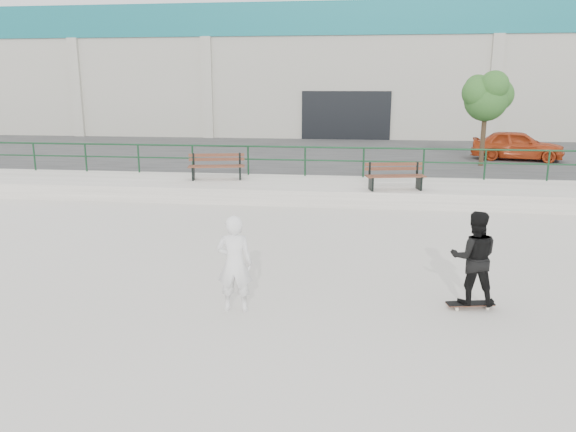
# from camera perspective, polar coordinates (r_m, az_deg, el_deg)

# --- Properties ---
(ground) EXTENTS (120.00, 120.00, 0.00)m
(ground) POSITION_cam_1_polar(r_m,az_deg,el_deg) (9.17, 1.20, -10.06)
(ground) COLOR #B4B0A5
(ground) RESTS_ON ground
(ledge) EXTENTS (30.00, 3.00, 0.50)m
(ledge) POSITION_cam_1_polar(r_m,az_deg,el_deg) (18.20, 4.46, 2.59)
(ledge) COLOR #B6B1A6
(ledge) RESTS_ON ground
(parking_strip) EXTENTS (60.00, 14.00, 0.50)m
(parking_strip) POSITION_cam_1_polar(r_m,az_deg,el_deg) (26.60, 5.44, 5.98)
(parking_strip) COLOR #343434
(parking_strip) RESTS_ON ground
(railing) EXTENTS (28.00, 0.06, 1.03)m
(railing) POSITION_cam_1_polar(r_m,az_deg,el_deg) (19.33, 4.72, 6.20)
(railing) COLOR #163D22
(railing) RESTS_ON ledge
(commercial_building) EXTENTS (44.20, 16.33, 8.00)m
(commercial_building) POSITION_cam_1_polar(r_m,az_deg,el_deg) (40.38, 6.34, 14.62)
(commercial_building) COLOR #A9A898
(commercial_building) RESTS_ON ground
(bench_left) EXTENTS (1.93, 0.91, 0.86)m
(bench_left) POSITION_cam_1_polar(r_m,az_deg,el_deg) (18.94, -7.26, 5.01)
(bench_left) COLOR #4C271A
(bench_left) RESTS_ON ledge
(bench_right) EXTENTS (1.83, 0.86, 0.81)m
(bench_right) POSITION_cam_1_polar(r_m,az_deg,el_deg) (17.23, 10.80, 3.98)
(bench_right) COLOR #4C271A
(bench_right) RESTS_ON ledge
(tree) EXTENTS (2.02, 1.80, 3.60)m
(tree) POSITION_cam_1_polar(r_m,az_deg,el_deg) (23.00, 19.56, 11.51)
(tree) COLOR #4B3A25
(tree) RESTS_ON parking_strip
(red_car) EXTENTS (3.86, 2.16, 1.24)m
(red_car) POSITION_cam_1_polar(r_m,az_deg,el_deg) (25.39, 22.25, 6.69)
(red_car) COLOR #AF3915
(red_car) RESTS_ON parking_strip
(skateboard) EXTENTS (0.80, 0.35, 0.09)m
(skateboard) POSITION_cam_1_polar(r_m,az_deg,el_deg) (9.89, 18.03, -8.49)
(skateboard) COLOR black
(skateboard) RESTS_ON ground
(standing_skater) EXTENTS (0.78, 0.62, 1.56)m
(standing_skater) POSITION_cam_1_polar(r_m,az_deg,el_deg) (9.63, 18.37, -4.05)
(standing_skater) COLOR black
(standing_skater) RESTS_ON skateboard
(seated_skater) EXTENTS (0.61, 0.42, 1.60)m
(seated_skater) POSITION_cam_1_polar(r_m,az_deg,el_deg) (9.12, -5.45, -4.85)
(seated_skater) COLOR white
(seated_skater) RESTS_ON ground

